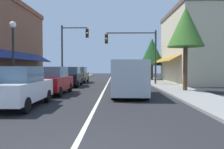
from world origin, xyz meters
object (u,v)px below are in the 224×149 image
Objects in this scene: parked_car_second_left at (53,81)px; parked_car_third_left at (71,77)px; parked_car_far_left at (79,75)px; van_in_lane at (129,77)px; traffic_signal_mast_arm at (137,47)px; tree_right_near at (186,27)px; tree_right_far at (152,52)px; street_lamp_left_near at (13,46)px; parked_car_nearest_left at (20,87)px; traffic_signal_left_corner at (70,46)px.

parked_car_second_left and parked_car_third_left have the same top height.
parked_car_second_left is 10.71m from parked_car_far_left.
van_in_lane reaches higher than parked_car_second_left.
traffic_signal_mast_arm is at bearing -25.17° from parked_car_far_left.
parked_car_third_left is 0.77× the size of traffic_signal_mast_arm.
parked_car_third_left is at bearing -163.07° from traffic_signal_mast_arm.
tree_right_near is 13.93m from tree_right_far.
tree_right_far reaches higher than traffic_signal_mast_arm.
street_lamp_left_near is (-1.63, -7.61, 2.05)m from parked_car_third_left.
tree_right_near reaches higher than tree_right_far.
street_lamp_left_near reaches higher than parked_car_nearest_left.
parked_car_third_left is 8.05m from street_lamp_left_near.
parked_car_nearest_left is 0.99× the size of parked_car_third_left.
tree_right_near is at bearing 33.47° from parked_car_nearest_left.
van_in_lane is at bearing -104.01° from tree_right_far.
tree_right_far is at bearing 28.28° from parked_car_far_left.
tree_right_near reaches higher than parked_car_third_left.
parked_car_second_left is 0.74× the size of tree_right_far.
parked_car_nearest_left is 1.00× the size of parked_car_second_left.
traffic_signal_left_corner is at bearing 100.41° from parked_car_third_left.
tree_right_far is (2.70, 7.74, 0.08)m from traffic_signal_mast_arm.
tree_right_near is (4.08, 2.21, 3.36)m from van_in_lane.
street_lamp_left_near reaches higher than parked_car_third_left.
traffic_signal_left_corner is at bearing 95.64° from parked_car_second_left.
tree_right_near is at bearing -45.12° from parked_car_far_left.
street_lamp_left_near is at bearing -162.60° from tree_right_near.
traffic_signal_mast_arm is (6.26, 12.29, 2.80)m from parked_car_nearest_left.
parked_car_second_left is 0.79× the size of van_in_lane.
traffic_signal_left_corner is 1.43× the size of street_lamp_left_near.
traffic_signal_left_corner is (-0.65, -1.51, 3.13)m from parked_car_far_left.
traffic_signal_left_corner reaches higher than parked_car_far_left.
van_in_lane is (4.94, -11.37, 0.27)m from parked_car_far_left.
street_lamp_left_near is 0.72× the size of tree_right_near.
traffic_signal_mast_arm is at bearing 50.47° from street_lamp_left_near.
street_lamp_left_near is at bearing 118.74° from parked_car_nearest_left.
parked_car_third_left is at bearing 91.51° from parked_car_second_left.
van_in_lane is 6.85m from street_lamp_left_near.
van_in_lane is at bearing -7.06° from parked_car_second_left.
traffic_signal_mast_arm is at bearing 15.51° from parked_car_third_left.
parked_car_far_left is at bearing 89.32° from parked_car_nearest_left.
parked_car_far_left is 3.53m from traffic_signal_left_corner.
parked_car_second_left is at bearing -90.71° from parked_car_third_left.
street_lamp_left_near reaches higher than van_in_lane.
parked_car_third_left is 0.97× the size of street_lamp_left_near.
parked_car_nearest_left is at bearing -117.00° from traffic_signal_mast_arm.
traffic_signal_mast_arm is 0.96× the size of tree_right_far.
parked_car_third_left is 13.42m from tree_right_far.
parked_car_second_left is 4.87m from van_in_lane.
parked_car_nearest_left is 0.96× the size of street_lamp_left_near.
tree_right_near is at bearing 10.66° from parked_car_second_left.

